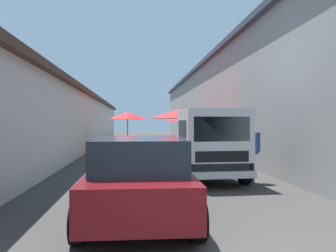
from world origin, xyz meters
TOP-DOWN VIEW (x-y plane):
  - ground at (13.50, 0.00)m, footprint 90.00×90.00m
  - building_left_whitewash at (15.75, 7.02)m, footprint 49.80×7.50m
  - building_right_concrete at (15.75, -7.02)m, footprint 49.80×7.50m
  - fruit_stall_mid_lane at (13.01, -1.29)m, footprint 2.89×2.89m
  - fruit_stall_near_left at (16.73, 1.28)m, footprint 2.19×2.19m
  - fruit_stall_far_right at (17.78, -2.29)m, footprint 2.78×2.78m
  - hatchback_car at (3.43, 0.71)m, footprint 3.93×1.95m
  - delivery_truck at (7.14, -1.31)m, footprint 5.01×2.19m
  - vendor_by_crates at (6.74, -2.45)m, footprint 0.23×0.66m
  - parked_scooter at (12.71, -2.65)m, footprint 1.65×0.64m
  - plastic_stool at (10.59, -2.40)m, footprint 0.30×0.30m

SIDE VIEW (x-z plane):
  - ground at x=13.50m, z-range 0.00..0.00m
  - plastic_stool at x=10.59m, z-range 0.11..0.54m
  - parked_scooter at x=12.71m, z-range -0.12..1.02m
  - hatchback_car at x=3.43m, z-range 0.01..1.46m
  - vendor_by_crates at x=6.74m, z-range 0.13..1.80m
  - delivery_truck at x=7.14m, z-range 0.00..2.08m
  - building_left_whitewash at x=15.75m, z-range 0.01..3.52m
  - fruit_stall_far_right at x=17.78m, z-range 0.66..2.90m
  - fruit_stall_near_left at x=16.73m, z-range 0.63..3.01m
  - fruit_stall_mid_lane at x=13.01m, z-range 0.76..3.19m
  - building_right_concrete at x=15.75m, z-range 0.01..5.61m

